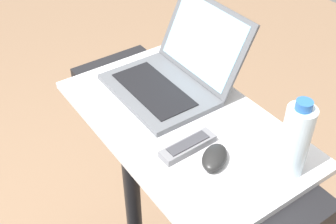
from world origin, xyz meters
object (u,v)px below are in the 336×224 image
(computer_mouse, at_px, (215,157))
(tv_remote, at_px, (188,146))
(laptop, at_px, (173,73))
(water_bottle, at_px, (295,140))

(computer_mouse, bearing_deg, tv_remote, 165.10)
(laptop, distance_m, computer_mouse, 0.34)
(laptop, xyz_separation_m, tv_remote, (0.25, -0.13, -0.04))
(laptop, relative_size, tv_remote, 2.12)
(water_bottle, relative_size, tv_remote, 1.32)
(water_bottle, bearing_deg, laptop, -176.26)
(laptop, height_order, tv_remote, laptop)
(tv_remote, bearing_deg, laptop, 152.47)
(computer_mouse, relative_size, water_bottle, 0.47)
(computer_mouse, height_order, tv_remote, computer_mouse)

